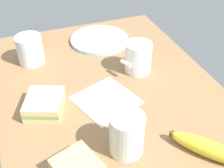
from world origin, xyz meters
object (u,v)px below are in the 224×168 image
object	(u,v)px
glass_of_milk	(127,136)
paper_napkin	(106,100)
coffee_mug_milky	(30,49)
sandwich_main	(45,104)
plate_of_food	(100,39)
coffee_mug_black	(138,57)
banana	(208,148)

from	to	relation	value
glass_of_milk	paper_napkin	distance (cm)	18.57
coffee_mug_milky	sandwich_main	distance (cm)	25.57
coffee_mug_milky	glass_of_milk	bearing A→B (deg)	-160.96
coffee_mug_milky	paper_napkin	bearing A→B (deg)	-148.22
sandwich_main	paper_napkin	size ratio (longest dim) A/B	0.87
glass_of_milk	plate_of_food	bearing A→B (deg)	-11.30
paper_napkin	coffee_mug_milky	bearing A→B (deg)	31.78
paper_napkin	plate_of_food	bearing A→B (deg)	-15.13
sandwich_main	paper_napkin	bearing A→B (deg)	-96.17
plate_of_food	coffee_mug_black	world-z (taller)	coffee_mug_black
plate_of_food	coffee_mug_milky	xyz separation A→B (cm)	(-5.55, 25.73, 4.29)
coffee_mug_black	paper_napkin	bearing A→B (deg)	125.86
plate_of_food	sandwich_main	size ratio (longest dim) A/B	1.64
coffee_mug_milky	banana	bearing A→B (deg)	-148.44
coffee_mug_milky	glass_of_milk	world-z (taller)	glass_of_milk
coffee_mug_milky	banana	world-z (taller)	coffee_mug_milky
glass_of_milk	banana	world-z (taller)	glass_of_milk
sandwich_main	banana	size ratio (longest dim) A/B	0.82
coffee_mug_milky	coffee_mug_black	bearing A→B (deg)	-118.32
banana	paper_napkin	bearing A→B (deg)	31.32
plate_of_food	coffee_mug_milky	world-z (taller)	coffee_mug_milky
banana	plate_of_food	bearing A→B (deg)	6.55
coffee_mug_black	banana	bearing A→B (deg)	-178.12
sandwich_main	coffee_mug_black	bearing A→B (deg)	-74.56
coffee_mug_black	coffee_mug_milky	size ratio (longest dim) A/B	0.99
glass_of_milk	banana	xyz separation A→B (cm)	(-7.60, -16.83, -2.67)
sandwich_main	coffee_mug_milky	bearing A→B (deg)	0.37
coffee_mug_black	glass_of_milk	distance (cm)	32.39
coffee_mug_black	glass_of_milk	xyz separation A→B (cm)	(-28.35, 15.65, -0.34)
plate_of_food	coffee_mug_milky	bearing A→B (deg)	102.17
glass_of_milk	banana	bearing A→B (deg)	-114.30
coffee_mug_milky	sandwich_main	xyz separation A→B (cm)	(-25.42, -0.17, -2.69)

